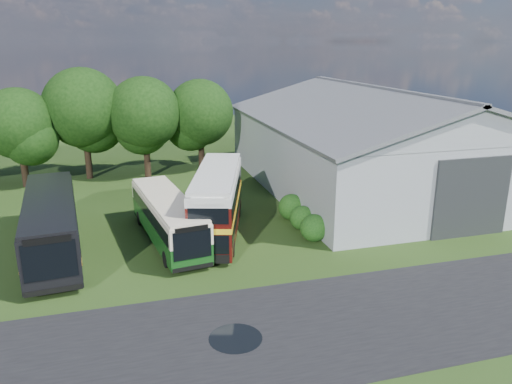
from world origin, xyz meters
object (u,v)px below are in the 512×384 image
object	(u,v)px
bus_maroon_double	(217,203)
bus_dark_single	(51,224)
storage_shed	(375,136)
bus_green_single	(168,218)

from	to	relation	value
bus_maroon_double	bus_dark_single	distance (m)	9.60
storage_shed	bus_maroon_double	world-z (taller)	storage_shed
storage_shed	bus_green_single	size ratio (longest dim) A/B	2.40
bus_green_single	bus_maroon_double	world-z (taller)	bus_maroon_double
storage_shed	bus_maroon_double	xyz separation A→B (m)	(-14.84, -7.57, -2.08)
bus_maroon_double	bus_dark_single	size ratio (longest dim) A/B	0.83
bus_dark_single	storage_shed	bearing A→B (deg)	12.19
storage_shed	bus_green_single	world-z (taller)	storage_shed
storage_shed	bus_maroon_double	distance (m)	16.79
storage_shed	bus_maroon_double	size ratio (longest dim) A/B	2.48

